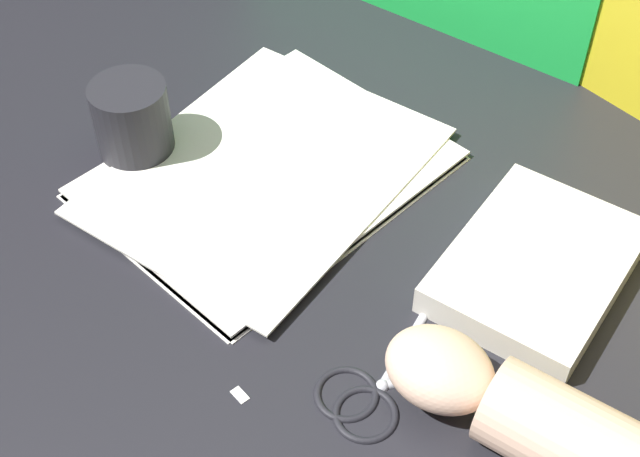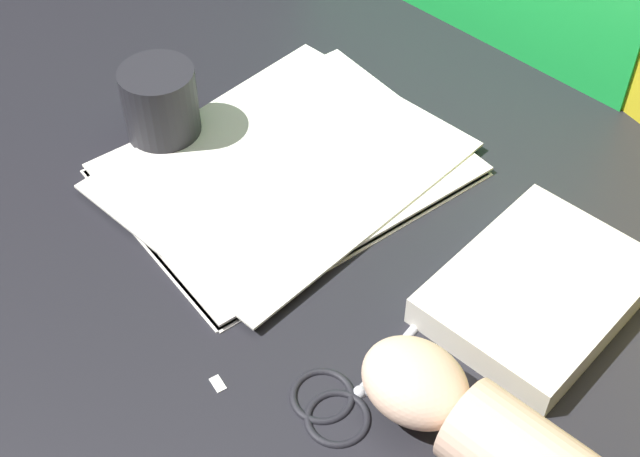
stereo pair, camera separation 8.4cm
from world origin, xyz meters
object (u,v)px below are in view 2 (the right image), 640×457
at_px(paper_stack, 286,169).
at_px(book_closed, 539,291).
at_px(scissors, 347,396).
at_px(mug, 161,106).

xyz_separation_m(paper_stack, book_closed, (0.30, 0.06, 0.01)).
bearing_deg(scissors, book_closed, 78.53).
distance_m(paper_stack, scissors, 0.30).
bearing_deg(scissors, mug, 167.57).
bearing_deg(paper_stack, mug, -155.19).
bearing_deg(paper_stack, book_closed, 11.32).
distance_m(scissors, mug, 0.40).
relative_size(paper_stack, book_closed, 1.73).
relative_size(paper_stack, mug, 4.12).
bearing_deg(mug, book_closed, 15.79).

